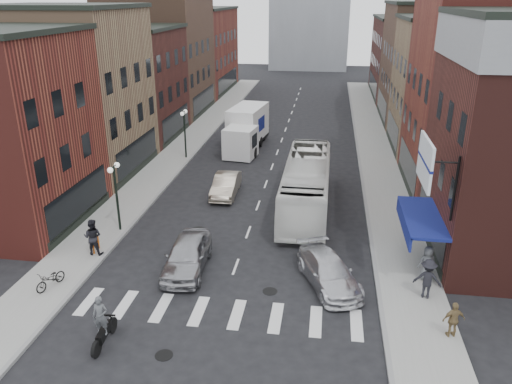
% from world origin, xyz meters
% --- Properties ---
extents(ground, '(160.00, 160.00, 0.00)m').
position_xyz_m(ground, '(0.00, 0.00, 0.00)').
color(ground, black).
rests_on(ground, ground).
extents(sidewalk_left, '(3.00, 74.00, 0.15)m').
position_xyz_m(sidewalk_left, '(-8.50, 22.00, 0.07)').
color(sidewalk_left, gray).
rests_on(sidewalk_left, ground).
extents(sidewalk_right, '(3.00, 74.00, 0.15)m').
position_xyz_m(sidewalk_right, '(8.50, 22.00, 0.07)').
color(sidewalk_right, gray).
rests_on(sidewalk_right, ground).
extents(curb_left, '(0.20, 74.00, 0.16)m').
position_xyz_m(curb_left, '(-7.00, 22.00, 0.00)').
color(curb_left, gray).
rests_on(curb_left, ground).
extents(curb_right, '(0.20, 74.00, 0.16)m').
position_xyz_m(curb_right, '(7.00, 22.00, 0.00)').
color(curb_right, gray).
rests_on(curb_right, ground).
extents(crosswalk_stripes, '(12.00, 2.20, 0.01)m').
position_xyz_m(crosswalk_stripes, '(0.00, -3.00, 0.00)').
color(crosswalk_stripes, silver).
rests_on(crosswalk_stripes, ground).
extents(bldg_left_mid_a, '(10.30, 10.20, 12.30)m').
position_xyz_m(bldg_left_mid_a, '(-14.99, 14.00, 6.15)').
color(bldg_left_mid_a, '#856349').
rests_on(bldg_left_mid_a, ground).
extents(bldg_left_mid_b, '(10.30, 10.20, 10.30)m').
position_xyz_m(bldg_left_mid_b, '(-14.99, 24.00, 5.15)').
color(bldg_left_mid_b, '#411B17').
rests_on(bldg_left_mid_b, ground).
extents(bldg_left_far_a, '(10.30, 12.20, 13.30)m').
position_xyz_m(bldg_left_far_a, '(-14.99, 35.00, 6.65)').
color(bldg_left_far_a, brown).
rests_on(bldg_left_far_a, ground).
extents(bldg_left_far_b, '(10.30, 16.20, 11.30)m').
position_xyz_m(bldg_left_far_b, '(-14.99, 49.00, 5.65)').
color(bldg_left_far_b, maroon).
rests_on(bldg_left_far_b, ground).
extents(bldg_right_mid_a, '(10.30, 10.20, 14.30)m').
position_xyz_m(bldg_right_mid_a, '(15.00, 14.00, 7.15)').
color(bldg_right_mid_a, maroon).
rests_on(bldg_right_mid_a, ground).
extents(bldg_right_mid_b, '(10.30, 10.20, 11.30)m').
position_xyz_m(bldg_right_mid_b, '(14.99, 24.00, 5.65)').
color(bldg_right_mid_b, '#856349').
rests_on(bldg_right_mid_b, ground).
extents(bldg_right_far_a, '(10.30, 12.20, 12.30)m').
position_xyz_m(bldg_right_far_a, '(14.99, 35.00, 6.15)').
color(bldg_right_far_a, brown).
rests_on(bldg_right_far_a, ground).
extents(bldg_right_far_b, '(10.30, 16.20, 10.30)m').
position_xyz_m(bldg_right_far_b, '(14.99, 49.00, 5.15)').
color(bldg_right_far_b, '#411B17').
rests_on(bldg_right_far_b, ground).
extents(awning_blue, '(1.80, 5.00, 0.78)m').
position_xyz_m(awning_blue, '(8.93, 2.50, 2.63)').
color(awning_blue, navy).
rests_on(awning_blue, ground).
extents(billboard_sign, '(1.52, 3.00, 3.70)m').
position_xyz_m(billboard_sign, '(8.59, 0.50, 6.13)').
color(billboard_sign, black).
rests_on(billboard_sign, ground).
extents(streetlamp_near, '(0.32, 1.22, 4.11)m').
position_xyz_m(streetlamp_near, '(-7.40, 4.00, 2.91)').
color(streetlamp_near, black).
rests_on(streetlamp_near, ground).
extents(streetlamp_far, '(0.32, 1.22, 4.11)m').
position_xyz_m(streetlamp_far, '(-7.40, 18.00, 2.91)').
color(streetlamp_far, black).
rests_on(streetlamp_far, ground).
extents(bike_rack, '(0.08, 0.68, 0.80)m').
position_xyz_m(bike_rack, '(-7.60, 1.30, 0.55)').
color(bike_rack, '#D8590C').
rests_on(bike_rack, sidewalk_left).
extents(box_truck, '(3.23, 8.53, 3.59)m').
position_xyz_m(box_truck, '(-2.90, 21.65, 1.78)').
color(box_truck, white).
rests_on(box_truck, ground).
extents(motorcycle_rider, '(0.64, 2.16, 2.20)m').
position_xyz_m(motorcycle_rider, '(-4.02, -5.72, 1.03)').
color(motorcycle_rider, black).
rests_on(motorcycle_rider, ground).
extents(transit_bus, '(2.80, 11.77, 3.27)m').
position_xyz_m(transit_bus, '(3.11, 9.08, 1.64)').
color(transit_bus, white).
rests_on(transit_bus, ground).
extents(sedan_left_near, '(2.23, 4.96, 1.65)m').
position_xyz_m(sedan_left_near, '(-2.33, 0.38, 0.83)').
color(sedan_left_near, '#A3A3A8').
rests_on(sedan_left_near, ground).
extents(sedan_left_far, '(1.63, 4.42, 1.45)m').
position_xyz_m(sedan_left_far, '(-2.45, 10.53, 0.72)').
color(sedan_left_far, '#B5A793').
rests_on(sedan_left_far, ground).
extents(curb_car, '(3.68, 5.20, 1.40)m').
position_xyz_m(curb_car, '(4.66, 0.00, 0.70)').
color(curb_car, silver).
rests_on(curb_car, ground).
extents(parked_bicycle, '(1.07, 1.73, 0.86)m').
position_xyz_m(parked_bicycle, '(-8.12, -2.36, 0.58)').
color(parked_bicycle, black).
rests_on(parked_bicycle, sidewalk_left).
extents(ped_left_solo, '(0.99, 0.60, 1.97)m').
position_xyz_m(ped_left_solo, '(-7.57, 1.01, 1.14)').
color(ped_left_solo, black).
rests_on(ped_left_solo, sidewalk_left).
extents(ped_right_a, '(1.31, 0.83, 1.88)m').
position_xyz_m(ped_right_a, '(9.03, -0.64, 1.09)').
color(ped_right_a, black).
rests_on(ped_right_a, sidewalk_right).
extents(ped_right_b, '(0.99, 0.66, 1.55)m').
position_xyz_m(ped_right_b, '(9.60, -3.37, 0.92)').
color(ped_right_b, olive).
rests_on(ped_right_b, sidewalk_right).
extents(ped_right_c, '(0.94, 0.71, 1.73)m').
position_xyz_m(ped_right_c, '(9.29, 0.93, 1.02)').
color(ped_right_c, '#5A5D61').
rests_on(ped_right_c, sidewalk_right).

